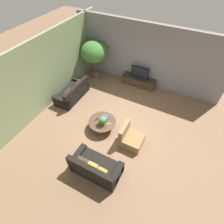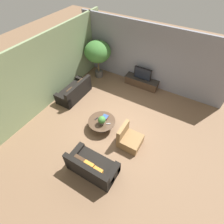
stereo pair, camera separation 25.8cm
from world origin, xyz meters
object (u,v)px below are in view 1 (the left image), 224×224
Objects in this scene: media_console at (139,81)px; potted_plant_tabletop at (103,121)px; coffee_table at (102,123)px; potted_palm_tall at (94,53)px; couch_near_entry at (96,168)px; television at (140,73)px; armchair_wicker at (131,138)px; couch_by_wall at (73,93)px.

potted_plant_tabletop reaches higher than media_console.
potted_palm_tall is (-2.10, 2.98, 1.12)m from coffee_table.
couch_near_entry is at bearing -67.16° from coffee_table.
potted_plant_tabletop is (-0.64, 1.63, 0.33)m from couch_near_entry.
television reaches higher than coffee_table.
armchair_wicker reaches higher than coffee_table.
potted_plant_tabletop is at bearing -68.43° from couch_near_entry.
coffee_table is 0.62× the size of couch_by_wall.
potted_plant_tabletop reaches higher than coffee_table.
couch_by_wall is 4.61× the size of potted_plant_tabletop.
couch_by_wall reaches higher than media_console.
couch_near_entry is (0.48, -5.09, -0.45)m from television.
potted_plant_tabletop is (2.19, -3.09, -0.79)m from potted_palm_tall.
couch_near_entry is 0.83× the size of potted_palm_tall.
couch_by_wall and couch_near_entry have the same top height.
television is 0.54× the size of couch_near_entry.
couch_by_wall is at bearing 154.44° from potted_plant_tabletop.
media_console is 1.05× the size of couch_near_entry.
potted_palm_tall reaches higher than media_console.
armchair_wicker reaches higher than potted_plant_tabletop.
coffee_table is at bearing 65.93° from couch_by_wall.
couch_by_wall is at bearing 72.14° from armchair_wicker.
armchair_wicker is (0.56, 1.59, -0.02)m from couch_near_entry.
television is 0.45× the size of potted_palm_tall.
armchair_wicker is 4.75m from potted_palm_tall.
potted_plant_tabletop is at bearing -51.32° from coffee_table.
coffee_table is 1.30m from armchair_wicker.
television reaches higher than couch_by_wall.
potted_palm_tall is at bearing 47.37° from armchair_wicker.
armchair_wicker reaches higher than couch_near_entry.
armchair_wicker is at bearing -42.63° from potted_palm_tall.
television is at bearing 134.59° from couch_by_wall.
television is 0.50× the size of couch_by_wall.
media_console is 0.87× the size of potted_palm_tall.
couch_by_wall is at bearing -135.41° from television.
coffee_table is at bearing -94.30° from media_console.
couch_by_wall is (-2.17, 0.97, 0.00)m from coffee_table.
potted_palm_tall is (0.07, 2.01, 1.12)m from couch_by_wall.
couch_near_entry is at bearing -59.02° from potted_palm_tall.
armchair_wicker is 1.25m from potted_plant_tabletop.
armchair_wicker is (1.04, -3.50, 0.04)m from media_console.
coffee_table is at bearing -67.16° from couch_near_entry.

